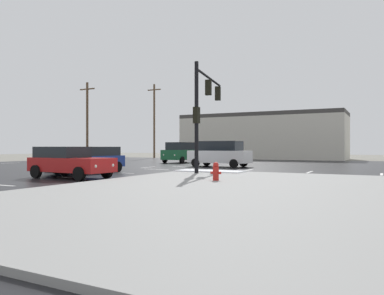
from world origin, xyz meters
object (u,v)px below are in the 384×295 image
object	(u,v)px
utility_pole_distant	(154,120)
sedan_black	(77,157)
traffic_signal_mast	(204,102)
suv_white	(219,153)
sedan_blue	(91,159)
suv_green	(182,152)
fire_hydrant	(216,171)
utility_pole_far	(87,120)
sedan_red	(69,161)

from	to	relation	value
utility_pole_distant	sedan_black	bearing A→B (deg)	-67.82
traffic_signal_mast	utility_pole_distant	xyz separation A→B (m)	(-20.20, 25.62, 1.30)
suv_white	utility_pole_distant	size ratio (longest dim) A/B	0.46
suv_white	utility_pole_distant	distance (m)	26.31
sedan_blue	suv_white	xyz separation A→B (m)	(4.18, 9.99, 0.24)
suv_green	suv_white	distance (m)	8.69
sedan_black	suv_green	bearing A→B (deg)	171.26
traffic_signal_mast	fire_hydrant	xyz separation A→B (m)	(3.06, -5.26, -3.74)
sedan_blue	suv_white	world-z (taller)	suv_white
fire_hydrant	suv_green	size ratio (longest dim) A/B	0.16
sedan_black	utility_pole_distant	distance (m)	28.71
sedan_blue	suv_green	world-z (taller)	suv_green
traffic_signal_mast	utility_pole_far	world-z (taller)	utility_pole_far
suv_white	sedan_black	bearing A→B (deg)	48.01
utility_pole_far	traffic_signal_mast	bearing A→B (deg)	-32.17
sedan_blue	utility_pole_far	xyz separation A→B (m)	(-15.89, 16.77, 4.02)
suv_green	utility_pole_far	distance (m)	14.09
fire_hydrant	sedan_blue	distance (m)	9.59
sedan_blue	sedan_black	size ratio (longest dim) A/B	1.00
sedan_black	fire_hydrant	bearing A→B (deg)	64.88
traffic_signal_mast	suv_white	size ratio (longest dim) A/B	1.26
sedan_blue	suv_white	size ratio (longest dim) A/B	0.95
sedan_black	utility_pole_distant	world-z (taller)	utility_pole_distant
utility_pole_far	sedan_red	bearing A→B (deg)	-48.95
fire_hydrant	utility_pole_distant	bearing A→B (deg)	126.99
traffic_signal_mast	suv_green	size ratio (longest dim) A/B	1.26
traffic_signal_mast	sedan_blue	xyz separation A→B (m)	(-6.22, -2.87, -3.43)
traffic_signal_mast	sedan_black	world-z (taller)	traffic_signal_mast
traffic_signal_mast	fire_hydrant	distance (m)	7.15
traffic_signal_mast	utility_pole_far	distance (m)	26.13
sedan_red	sedan_blue	bearing A→B (deg)	118.88
traffic_signal_mast	suv_white	bearing A→B (deg)	5.35
utility_pole_far	suv_green	bearing A→B (deg)	-4.51
traffic_signal_mast	sedan_blue	bearing A→B (deg)	104.08
sedan_red	suv_green	size ratio (longest dim) A/B	0.94
traffic_signal_mast	sedan_black	xyz separation A→B (m)	(-9.51, -0.61, -3.43)
suv_white	utility_pole_distant	bearing A→B (deg)	-43.48
suv_green	utility_pole_distant	xyz separation A→B (m)	(-11.62, 12.77, 4.49)
suv_green	utility_pole_distant	size ratio (longest dim) A/B	0.46
fire_hydrant	suv_white	size ratio (longest dim) A/B	0.16
fire_hydrant	sedan_black	xyz separation A→B (m)	(-12.57, 4.66, 0.32)
utility_pole_distant	traffic_signal_mast	bearing A→B (deg)	-51.74
sedan_blue	utility_pole_far	distance (m)	23.45
fire_hydrant	sedan_red	distance (m)	7.74
fire_hydrant	utility_pole_far	size ratio (longest dim) A/B	0.09
sedan_black	suv_white	distance (m)	10.75
traffic_signal_mast	sedan_red	world-z (taller)	traffic_signal_mast
sedan_red	utility_pole_distant	world-z (taller)	utility_pole_distant
suv_green	sedan_blue	bearing A→B (deg)	10.35
traffic_signal_mast	utility_pole_distant	bearing A→B (deg)	27.61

